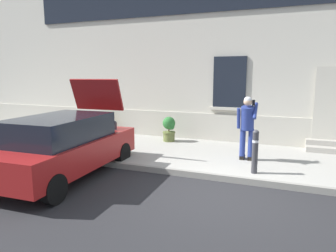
# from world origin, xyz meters

# --- Properties ---
(ground_plane) EXTENTS (80.00, 80.00, 0.00)m
(ground_plane) POSITION_xyz_m (0.00, 0.00, 0.00)
(ground_plane) COLOR #232326
(sidewalk) EXTENTS (24.00, 3.60, 0.15)m
(sidewalk) POSITION_xyz_m (0.00, 2.80, 0.07)
(sidewalk) COLOR #99968E
(sidewalk) RESTS_ON ground
(curb_edge) EXTENTS (24.00, 0.12, 0.15)m
(curb_edge) POSITION_xyz_m (0.00, 0.94, 0.07)
(curb_edge) COLOR gray
(curb_edge) RESTS_ON ground
(building_facade) EXTENTS (24.00, 1.52, 7.50)m
(building_facade) POSITION_xyz_m (0.01, 5.29, 3.73)
(building_facade) COLOR beige
(building_facade) RESTS_ON ground
(entrance_stoop) EXTENTS (1.46, 0.64, 0.32)m
(entrance_stoop) POSITION_xyz_m (2.52, 4.33, 0.28)
(entrance_stoop) COLOR #9E998E
(entrance_stoop) RESTS_ON sidewalk
(hatchback_car_red) EXTENTS (1.92, 4.13, 2.34)m
(hatchback_car_red) POSITION_xyz_m (-3.70, -0.16, 0.80)
(hatchback_car_red) COLOR maroon
(hatchback_car_red) RESTS_ON ground
(bollard_near_person) EXTENTS (0.15, 0.15, 1.04)m
(bollard_near_person) POSITION_xyz_m (0.55, 1.35, 0.71)
(bollard_near_person) COLOR #333338
(bollard_near_person) RESTS_ON sidewalk
(bollard_far_left) EXTENTS (0.15, 0.15, 1.04)m
(bollard_far_left) POSITION_xyz_m (-3.24, 1.35, 0.71)
(bollard_far_left) COLOR #333338
(bollard_far_left) RESTS_ON sidewalk
(person_on_phone) EXTENTS (0.51, 0.51, 1.74)m
(person_on_phone) POSITION_xyz_m (0.22, 2.40, 1.15)
(person_on_phone) COLOR navy
(person_on_phone) RESTS_ON sidewalk
(planter_terracotta) EXTENTS (0.44, 0.44, 0.86)m
(planter_terracotta) POSITION_xyz_m (-5.32, 4.13, 0.61)
(planter_terracotta) COLOR #B25B38
(planter_terracotta) RESTS_ON sidewalk
(planter_olive) EXTENTS (0.44, 0.44, 0.86)m
(planter_olive) POSITION_xyz_m (-2.60, 3.87, 0.61)
(planter_olive) COLOR #606B38
(planter_olive) RESTS_ON sidewalk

